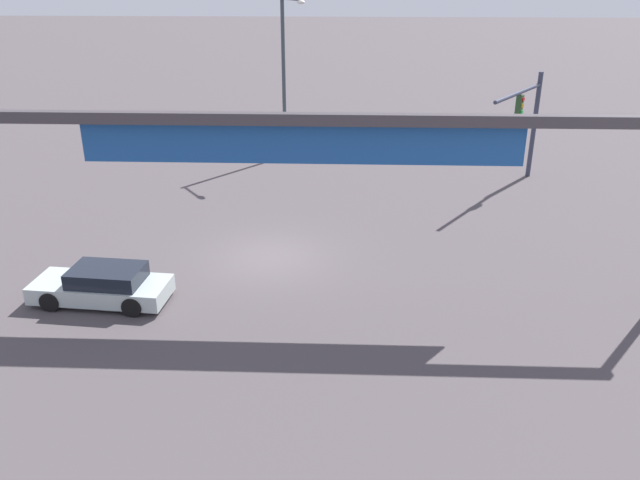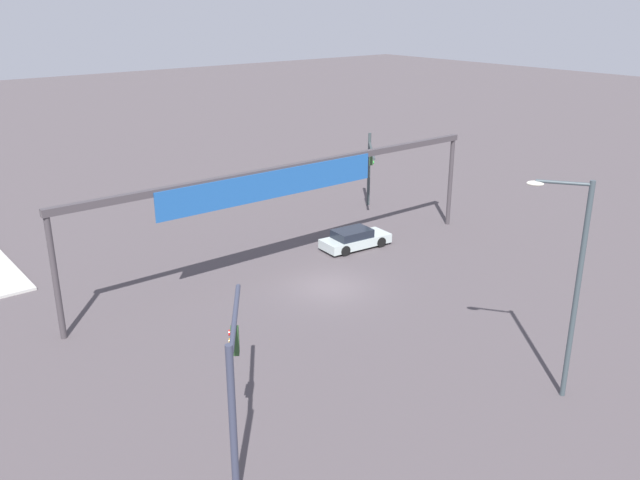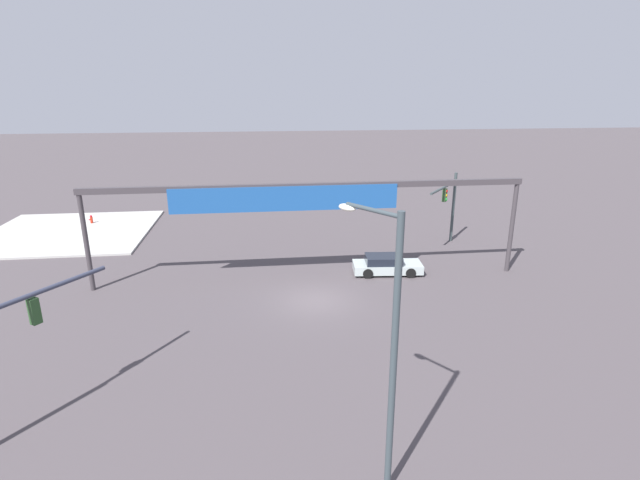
{
  "view_description": "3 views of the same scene",
  "coord_description": "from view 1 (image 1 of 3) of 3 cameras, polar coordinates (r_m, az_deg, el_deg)",
  "views": [
    {
      "loc": [
        2.77,
        -21.92,
        10.23
      ],
      "look_at": [
        1.99,
        -2.21,
        1.67
      ],
      "focal_mm": 36.34,
      "sensor_mm": 36.0,
      "label": 1
    },
    {
      "loc": [
        20.5,
        24.93,
        14.44
      ],
      "look_at": [
        -1.6,
        -2.83,
        1.5
      ],
      "focal_mm": 37.31,
      "sensor_mm": 36.0,
      "label": 2
    },
    {
      "loc": [
        2.8,
        24.65,
        11.45
      ],
      "look_at": [
        -0.49,
        -2.1,
        2.92
      ],
      "focal_mm": 27.07,
      "sensor_mm": 36.0,
      "label": 3
    }
  ],
  "objects": [
    {
      "name": "overhead_sign_gantry",
      "position": [
        19.61,
        -4.82,
        8.71
      ],
      "size": [
        26.28,
        0.43,
        6.11
      ],
      "color": "#3D373B",
      "rests_on": "ground"
    },
    {
      "name": "sedan_car_approaching",
      "position": [
        22.06,
        -18.58,
        -3.82
      ],
      "size": [
        4.49,
        2.09,
        1.21
      ],
      "rotation": [
        0.0,
        0.0,
        3.06
      ],
      "color": "#AAB7B5",
      "rests_on": "ground"
    },
    {
      "name": "streetlamp_curved_arm",
      "position": [
        35.77,
        -3.04,
        14.87
      ],
      "size": [
        1.47,
        1.97,
        8.56
      ],
      "rotation": [
        0.0,
        0.0,
        -0.96
      ],
      "color": "#364147",
      "rests_on": "ground"
    },
    {
      "name": "ground_plane",
      "position": [
        24.35,
        -4.49,
        -1.46
      ],
      "size": [
        223.2,
        223.2,
        0.0
      ],
      "primitive_type": "plane",
      "color": "#494245"
    },
    {
      "name": "traffic_signal_near_corner",
      "position": [
        33.16,
        17.8,
        10.62
      ],
      "size": [
        3.27,
        4.65,
        5.26
      ],
      "rotation": [
        0.0,
        0.0,
        -2.17
      ],
      "color": "#323649",
      "rests_on": "ground"
    }
  ]
}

